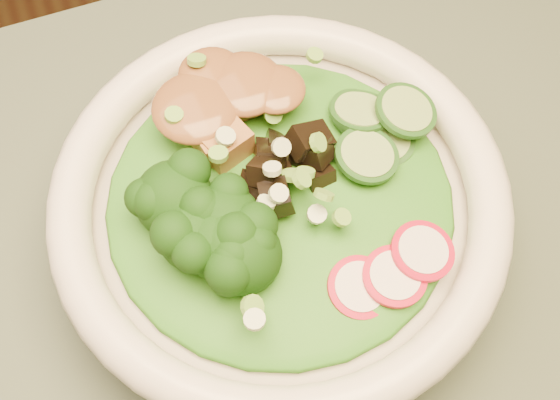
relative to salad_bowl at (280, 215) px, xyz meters
name	(u,v)px	position (x,y,z in m)	size (l,w,h in m)	color
salad_bowl	(280,215)	(0.00, 0.00, 0.00)	(0.27, 0.27, 0.07)	white
lettuce_bed	(280,199)	(0.00, 0.00, 0.02)	(0.20, 0.20, 0.02)	#1D6A16
broccoli_florets	(189,248)	(-0.06, -0.02, 0.04)	(0.08, 0.07, 0.04)	black
radish_slices	(356,280)	(0.02, -0.06, 0.02)	(0.11, 0.04, 0.02)	#B90E2B
cucumber_slices	(370,134)	(0.06, 0.02, 0.03)	(0.07, 0.07, 0.04)	#99B966
mushroom_heap	(267,172)	(0.00, 0.01, 0.03)	(0.07, 0.07, 0.04)	black
tofu_cubes	(220,113)	(-0.02, 0.06, 0.03)	(0.09, 0.06, 0.04)	#A06335
peanut_sauce	(219,101)	(-0.02, 0.06, 0.05)	(0.07, 0.06, 0.02)	brown
scallion_garnish	(280,179)	(0.00, 0.00, 0.04)	(0.19, 0.19, 0.02)	#74B23F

